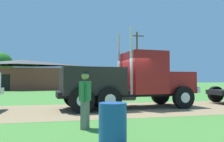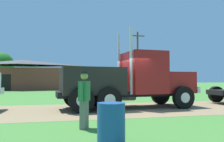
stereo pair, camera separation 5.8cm
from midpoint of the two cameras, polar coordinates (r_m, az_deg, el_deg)
name	(u,v)px [view 1 (the left image)]	position (r m, az deg, el deg)	size (l,w,h in m)	color
ground_plane	(121,109)	(11.42, 2.24, -9.59)	(200.00, 200.00, 0.00)	#488637
dirt_track	(121,109)	(11.42, 2.24, -9.57)	(120.00, 5.50, 0.01)	#967D57
truck_foreground_white	(128,81)	(11.81, 3.95, -2.58)	(7.40, 3.12, 4.06)	black
visitor_standing_near	(85,98)	(6.84, -7.05, -6.76)	(0.40, 0.54, 1.71)	#33723F
steel_barrel	(113,123)	(5.25, -0.14, -13.13)	(0.64, 0.64, 0.94)	#19478C
shed_building	(22,75)	(35.43, -21.82, -1.03)	(13.40, 6.45, 4.41)	brown
utility_pole_near	(137,59)	(34.18, 6.30, 3.05)	(2.20, 0.26, 8.72)	brown
tree_mid	(1,65)	(48.35, -26.34, 1.39)	(4.41, 4.41, 6.79)	#513823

